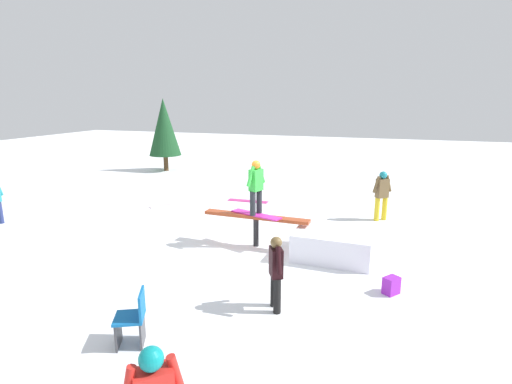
{
  "coord_description": "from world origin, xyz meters",
  "views": [
    {
      "loc": [
        -3.06,
        9.17,
        3.71
      ],
      "look_at": [
        0.0,
        0.0,
        1.42
      ],
      "focal_mm": 28.0,
      "sensor_mm": 36.0,
      "label": 1
    }
  ],
  "objects_px": {
    "loose_snowboard_white": "(169,204)",
    "backpack_on_snow": "(391,285)",
    "loose_snowboard_magenta": "(248,201)",
    "bystander_brown": "(382,193)",
    "pine_tree_near": "(164,127)",
    "folding_chair": "(133,320)",
    "main_rider_on_rail": "(256,188)",
    "bystander_black": "(276,269)",
    "rail_feature": "(256,220)"
  },
  "relations": [
    {
      "from": "rail_feature",
      "to": "folding_chair",
      "type": "bearing_deg",
      "value": 86.59
    },
    {
      "from": "main_rider_on_rail",
      "to": "backpack_on_snow",
      "type": "xyz_separation_m",
      "value": [
        -3.3,
        1.6,
        -1.35
      ]
    },
    {
      "from": "loose_snowboard_white",
      "to": "bystander_black",
      "type": "bearing_deg",
      "value": 80.2
    },
    {
      "from": "rail_feature",
      "to": "bystander_brown",
      "type": "bearing_deg",
      "value": -129.48
    },
    {
      "from": "rail_feature",
      "to": "backpack_on_snow",
      "type": "xyz_separation_m",
      "value": [
        -3.3,
        1.6,
        -0.54
      ]
    },
    {
      "from": "bystander_black",
      "to": "backpack_on_snow",
      "type": "height_order",
      "value": "bystander_black"
    },
    {
      "from": "rail_feature",
      "to": "main_rider_on_rail",
      "type": "relative_size",
      "value": 1.95
    },
    {
      "from": "bystander_black",
      "to": "bystander_brown",
      "type": "height_order",
      "value": "bystander_brown"
    },
    {
      "from": "bystander_black",
      "to": "pine_tree_near",
      "type": "bearing_deg",
      "value": -170.08
    },
    {
      "from": "rail_feature",
      "to": "bystander_black",
      "type": "bearing_deg",
      "value": 116.95
    },
    {
      "from": "rail_feature",
      "to": "loose_snowboard_magenta",
      "type": "relative_size",
      "value": 1.85
    },
    {
      "from": "bystander_black",
      "to": "backpack_on_snow",
      "type": "bearing_deg",
      "value": 94.67
    },
    {
      "from": "bystander_black",
      "to": "loose_snowboard_magenta",
      "type": "bearing_deg",
      "value": 174.99
    },
    {
      "from": "main_rider_on_rail",
      "to": "pine_tree_near",
      "type": "distance_m",
      "value": 11.9
    },
    {
      "from": "folding_chair",
      "to": "pine_tree_near",
      "type": "bearing_deg",
      "value": -176.94
    },
    {
      "from": "rail_feature",
      "to": "backpack_on_snow",
      "type": "bearing_deg",
      "value": 156.24
    },
    {
      "from": "bystander_brown",
      "to": "folding_chair",
      "type": "xyz_separation_m",
      "value": [
        3.41,
        7.92,
        -0.45
      ]
    },
    {
      "from": "loose_snowboard_magenta",
      "to": "folding_chair",
      "type": "bearing_deg",
      "value": 97.09
    },
    {
      "from": "main_rider_on_rail",
      "to": "loose_snowboard_white",
      "type": "height_order",
      "value": "main_rider_on_rail"
    },
    {
      "from": "backpack_on_snow",
      "to": "bystander_brown",
      "type": "bearing_deg",
      "value": 41.6
    },
    {
      "from": "pine_tree_near",
      "to": "folding_chair",
      "type": "bearing_deg",
      "value": 119.03
    },
    {
      "from": "loose_snowboard_white",
      "to": "backpack_on_snow",
      "type": "distance_m",
      "value": 8.74
    },
    {
      "from": "bystander_brown",
      "to": "pine_tree_near",
      "type": "distance_m",
      "value": 12.27
    },
    {
      "from": "folding_chair",
      "to": "loose_snowboard_magenta",
      "type": "bearing_deg",
      "value": 162.26
    },
    {
      "from": "folding_chair",
      "to": "backpack_on_snow",
      "type": "height_order",
      "value": "folding_chair"
    },
    {
      "from": "loose_snowboard_magenta",
      "to": "main_rider_on_rail",
      "type": "bearing_deg",
      "value": 111.07
    },
    {
      "from": "bystander_black",
      "to": "pine_tree_near",
      "type": "xyz_separation_m",
      "value": [
        9.24,
        -11.74,
        1.47
      ]
    },
    {
      "from": "loose_snowboard_white",
      "to": "backpack_on_snow",
      "type": "relative_size",
      "value": 4.25
    },
    {
      "from": "bystander_brown",
      "to": "backpack_on_snow",
      "type": "distance_m",
      "value": 5.0
    },
    {
      "from": "backpack_on_snow",
      "to": "rail_feature",
      "type": "bearing_deg",
      "value": 101.74
    },
    {
      "from": "pine_tree_near",
      "to": "loose_snowboard_magenta",
      "type": "bearing_deg",
      "value": 143.09
    },
    {
      "from": "backpack_on_snow",
      "to": "loose_snowboard_white",
      "type": "bearing_deg",
      "value": 96.95
    },
    {
      "from": "folding_chair",
      "to": "backpack_on_snow",
      "type": "relative_size",
      "value": 2.59
    },
    {
      "from": "loose_snowboard_magenta",
      "to": "backpack_on_snow",
      "type": "bearing_deg",
      "value": 129.66
    },
    {
      "from": "bystander_brown",
      "to": "folding_chair",
      "type": "relative_size",
      "value": 1.75
    },
    {
      "from": "loose_snowboard_white",
      "to": "pine_tree_near",
      "type": "relative_size",
      "value": 0.39
    },
    {
      "from": "folding_chair",
      "to": "backpack_on_snow",
      "type": "bearing_deg",
      "value": 102.53
    },
    {
      "from": "loose_snowboard_magenta",
      "to": "bystander_brown",
      "type": "bearing_deg",
      "value": 168.23
    },
    {
      "from": "bystander_black",
      "to": "pine_tree_near",
      "type": "height_order",
      "value": "pine_tree_near"
    },
    {
      "from": "rail_feature",
      "to": "loose_snowboard_magenta",
      "type": "xyz_separation_m",
      "value": [
        1.72,
        -4.21,
        -0.69
      ]
    },
    {
      "from": "folding_chair",
      "to": "pine_tree_near",
      "type": "xyz_separation_m",
      "value": [
        7.46,
        -13.44,
        1.83
      ]
    },
    {
      "from": "rail_feature",
      "to": "bystander_black",
      "type": "distance_m",
      "value": 3.17
    },
    {
      "from": "loose_snowboard_magenta",
      "to": "pine_tree_near",
      "type": "height_order",
      "value": "pine_tree_near"
    },
    {
      "from": "bystander_brown",
      "to": "folding_chair",
      "type": "bearing_deg",
      "value": -152.08
    },
    {
      "from": "bystander_brown",
      "to": "main_rider_on_rail",
      "type": "bearing_deg",
      "value": -170.43
    },
    {
      "from": "loose_snowboard_magenta",
      "to": "pine_tree_near",
      "type": "bearing_deg",
      "value": -38.06
    },
    {
      "from": "bystander_brown",
      "to": "pine_tree_near",
      "type": "relative_size",
      "value": 0.42
    },
    {
      "from": "rail_feature",
      "to": "folding_chair",
      "type": "relative_size",
      "value": 3.15
    },
    {
      "from": "loose_snowboard_white",
      "to": "folding_chair",
      "type": "relative_size",
      "value": 1.64
    },
    {
      "from": "loose_snowboard_white",
      "to": "backpack_on_snow",
      "type": "height_order",
      "value": "backpack_on_snow"
    }
  ]
}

